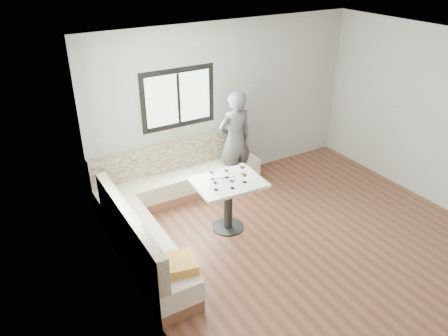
{
  "coord_description": "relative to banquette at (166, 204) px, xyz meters",
  "views": [
    {
      "loc": [
        -3.7,
        -3.7,
        3.91
      ],
      "look_at": [
        -0.85,
        1.12,
        0.99
      ],
      "focal_mm": 35.0,
      "sensor_mm": 36.0,
      "label": 1
    }
  ],
  "objects": [
    {
      "name": "wine_glass_e",
      "position": [
        1.04,
        -0.53,
        0.62
      ],
      "size": [
        0.09,
        0.09,
        0.19
      ],
      "color": "white",
      "rests_on": "table"
    },
    {
      "name": "wine_glass_f",
      "position": [
        0.57,
        -0.44,
        0.62
      ],
      "size": [
        0.09,
        0.09,
        0.19
      ],
      "color": "white",
      "rests_on": "table"
    },
    {
      "name": "wine_glass_b",
      "position": [
        0.69,
        -0.81,
        0.62
      ],
      "size": [
        0.09,
        0.09,
        0.19
      ],
      "color": "white",
      "rests_on": "table"
    },
    {
      "name": "wine_glass_a",
      "position": [
        0.47,
        -0.73,
        0.62
      ],
      "size": [
        0.09,
        0.09,
        0.19
      ],
      "color": "white",
      "rests_on": "table"
    },
    {
      "name": "wine_glass_d",
      "position": [
        0.79,
        -0.5,
        0.62
      ],
      "size": [
        0.09,
        0.09,
        0.19
      ],
      "color": "white",
      "rests_on": "table"
    },
    {
      "name": "banquette",
      "position": [
        0.0,
        0.0,
        0.0
      ],
      "size": [
        2.9,
        2.8,
        0.95
      ],
      "color": "brown",
      "rests_on": "ground"
    },
    {
      "name": "wine_glass_c",
      "position": [
        0.93,
        -0.75,
        0.62
      ],
      "size": [
        0.09,
        0.09,
        0.19
      ],
      "color": "white",
      "rests_on": "table"
    },
    {
      "name": "table",
      "position": [
        0.75,
        -0.6,
        0.28
      ],
      "size": [
        1.04,
        0.83,
        0.82
      ],
      "rotation": [
        0.0,
        0.0,
        -0.06
      ],
      "color": "black",
      "rests_on": "ground"
    },
    {
      "name": "olive_ramekin",
      "position": [
        0.7,
        -0.47,
        0.5
      ],
      "size": [
        0.09,
        0.09,
        0.03
      ],
      "color": "white",
      "rests_on": "table"
    },
    {
      "name": "person",
      "position": [
        1.54,
        0.5,
        0.54
      ],
      "size": [
        0.64,
        0.43,
        1.74
      ],
      "primitive_type": "imported",
      "rotation": [
        0.0,
        0.0,
        3.16
      ],
      "color": "#4C5152",
      "rests_on": "ground"
    },
    {
      "name": "room",
      "position": [
        1.51,
        -1.54,
        1.08
      ],
      "size": [
        5.01,
        5.01,
        2.81
      ],
      "color": "brown",
      "rests_on": "ground"
    }
  ]
}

